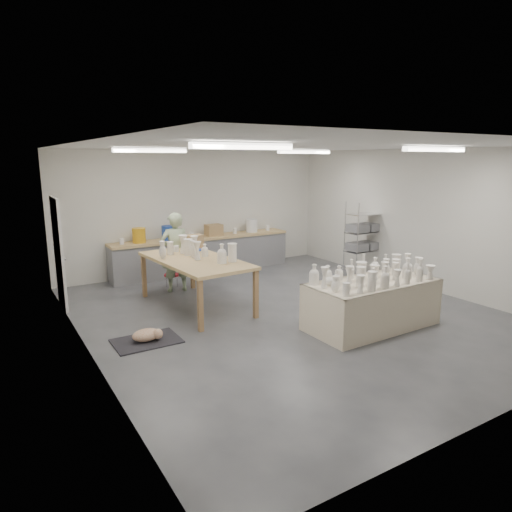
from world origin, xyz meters
TOP-DOWN VIEW (x-y plane):
  - room at (-0.11, 0.08)m, footprint 8.00×8.02m
  - back_counter at (-0.01, 3.68)m, footprint 4.60×0.60m
  - wire_shelf at (3.20, 1.40)m, footprint 0.88×0.48m
  - drying_table at (0.80, -1.26)m, footprint 2.26×1.10m
  - work_table at (-1.23, 1.37)m, footprint 1.44×2.60m
  - rug at (-2.65, 0.07)m, footprint 1.00×0.70m
  - cat at (-2.63, 0.06)m, footprint 0.52×0.44m
  - potter at (-1.21, 2.46)m, footprint 0.68×0.50m
  - red_stool at (-1.21, 2.73)m, footprint 0.39×0.39m

SIDE VIEW (x-z plane):
  - rug at x=-2.65m, z-range 0.00..0.02m
  - cat at x=-2.63m, z-range 0.02..0.21m
  - red_stool at x=-1.21m, z-range 0.12..0.43m
  - drying_table at x=0.80m, z-range -0.14..1.02m
  - back_counter at x=-0.01m, z-range -0.13..1.11m
  - potter at x=-1.21m, z-range 0.00..1.70m
  - wire_shelf at x=3.20m, z-range 0.02..1.82m
  - work_table at x=-1.23m, z-range 0.29..1.59m
  - room at x=-0.11m, z-range 0.56..3.56m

